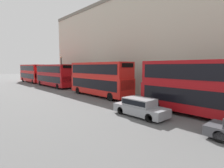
{
  "coord_description": "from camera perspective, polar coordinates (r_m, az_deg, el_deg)",
  "views": [
    {
      "loc": [
        -12.67,
        0.05,
        3.99
      ],
      "look_at": [
        0.48,
        14.54,
        1.98
      ],
      "focal_mm": 28.0,
      "sensor_mm": 36.0,
      "label": 1
    }
  ],
  "objects": [
    {
      "name": "bus_trailing",
      "position": [
        47.17,
        -24.62,
        3.4
      ],
      "size": [
        2.59,
        10.79,
        4.34
      ],
      "color": "red",
      "rests_on": "ground"
    },
    {
      "name": "street_lamp",
      "position": [
        36.27,
        -16.2,
        5.24
      ],
      "size": [
        0.44,
        0.44,
        5.99
      ],
      "color": "black",
      "rests_on": "ground"
    },
    {
      "name": "bus_second_in_queue",
      "position": [
        23.19,
        -4.13,
        2.08
      ],
      "size": [
        2.59,
        10.23,
        4.47
      ],
      "color": "red",
      "rests_on": "ground"
    },
    {
      "name": "bus_third_in_queue",
      "position": [
        35.47,
        -18.47,
        2.93
      ],
      "size": [
        2.59,
        11.48,
        4.28
      ],
      "color": "#A80F14",
      "rests_on": "ground"
    },
    {
      "name": "car_hatchback",
      "position": [
        14.25,
        9.14,
        -7.3
      ],
      "size": [
        1.77,
        4.46,
        1.44
      ],
      "color": "gray",
      "rests_on": "ground"
    },
    {
      "name": "bus_leading",
      "position": [
        15.19,
        28.39,
        -0.67
      ],
      "size": [
        2.59,
        10.56,
        4.44
      ],
      "color": "#A80F14",
      "rests_on": "ground"
    }
  ]
}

